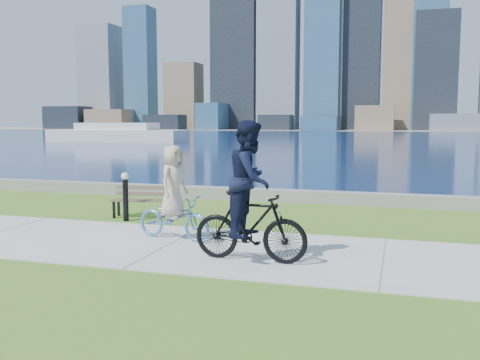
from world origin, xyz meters
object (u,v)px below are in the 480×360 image
at_px(park_bench, 142,198).
at_px(cyclist_man, 250,203).
at_px(bollard_lamp, 125,193).
at_px(cyclist_woman, 174,205).

relative_size(park_bench, cyclist_man, 0.65).
distance_m(park_bench, bollard_lamp, 0.64).
height_order(park_bench, cyclist_woman, cyclist_woman).
bearing_deg(cyclist_woman, bollard_lamp, 62.59).
xyz_separation_m(bollard_lamp, cyclist_woman, (1.95, -1.57, 0.05)).
bearing_deg(cyclist_man, park_bench, 50.36).
distance_m(bollard_lamp, cyclist_woman, 2.51).
xyz_separation_m(park_bench, cyclist_man, (3.73, -3.35, 0.55)).
bearing_deg(park_bench, cyclist_woman, -59.76).
height_order(bollard_lamp, cyclist_woman, cyclist_woman).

